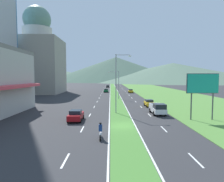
# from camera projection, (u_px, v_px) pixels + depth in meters

# --- Properties ---
(ground_plane) EXTENTS (600.00, 600.00, 0.00)m
(ground_plane) POSITION_uv_depth(u_px,v_px,m) (122.00, 126.00, 26.25)
(ground_plane) COLOR #2D2D30
(grass_median) EXTENTS (3.20, 240.00, 0.06)m
(grass_median) POSITION_uv_depth(u_px,v_px,m) (114.00, 92.00, 86.09)
(grass_median) COLOR #477F33
(grass_median) RESTS_ON ground_plane
(grass_verge_right) EXTENTS (24.00, 240.00, 0.06)m
(grass_verge_right) POSITION_uv_depth(u_px,v_px,m) (161.00, 92.00, 86.25)
(grass_verge_right) COLOR #518438
(grass_verge_right) RESTS_ON ground_plane
(lane_dash_left_1) EXTENTS (0.16, 2.80, 0.01)m
(lane_dash_left_1) POSITION_uv_depth(u_px,v_px,m) (65.00, 160.00, 15.46)
(lane_dash_left_1) COLOR silver
(lane_dash_left_1) RESTS_ON ground_plane
(lane_dash_left_2) EXTENTS (0.16, 2.80, 0.01)m
(lane_dash_left_2) POSITION_uv_depth(u_px,v_px,m) (82.00, 129.00, 24.67)
(lane_dash_left_2) COLOR silver
(lane_dash_left_2) RESTS_ON ground_plane
(lane_dash_left_3) EXTENTS (0.16, 2.80, 0.01)m
(lane_dash_left_3) POSITION_uv_depth(u_px,v_px,m) (90.00, 115.00, 33.88)
(lane_dash_left_3) COLOR silver
(lane_dash_left_3) RESTS_ON ground_plane
(lane_dash_left_4) EXTENTS (0.16, 2.80, 0.01)m
(lane_dash_left_4) POSITION_uv_depth(u_px,v_px,m) (94.00, 107.00, 43.09)
(lane_dash_left_4) COLOR silver
(lane_dash_left_4) RESTS_ON ground_plane
(lane_dash_left_5) EXTENTS (0.16, 2.80, 0.01)m
(lane_dash_left_5) POSITION_uv_depth(u_px,v_px,m) (97.00, 102.00, 52.29)
(lane_dash_left_5) COLOR silver
(lane_dash_left_5) RESTS_ON ground_plane
(lane_dash_left_6) EXTENTS (0.16, 2.80, 0.01)m
(lane_dash_left_6) POSITION_uv_depth(u_px,v_px,m) (99.00, 98.00, 61.50)
(lane_dash_left_6) COLOR silver
(lane_dash_left_6) RESTS_ON ground_plane
(lane_dash_left_7) EXTENTS (0.16, 2.80, 0.01)m
(lane_dash_left_7) POSITION_uv_depth(u_px,v_px,m) (101.00, 95.00, 70.71)
(lane_dash_left_7) COLOR silver
(lane_dash_left_7) RESTS_ON ground_plane
(lane_dash_left_8) EXTENTS (0.16, 2.80, 0.01)m
(lane_dash_left_8) POSITION_uv_depth(u_px,v_px,m) (102.00, 93.00, 79.91)
(lane_dash_left_8) COLOR silver
(lane_dash_left_8) RESTS_ON ground_plane
(lane_dash_left_9) EXTENTS (0.16, 2.80, 0.01)m
(lane_dash_left_9) POSITION_uv_depth(u_px,v_px,m) (103.00, 91.00, 89.12)
(lane_dash_left_9) COLOR silver
(lane_dash_left_9) RESTS_ON ground_plane
(lane_dash_left_10) EXTENTS (0.16, 2.80, 0.01)m
(lane_dash_left_10) POSITION_uv_depth(u_px,v_px,m) (103.00, 90.00, 98.33)
(lane_dash_left_10) COLOR silver
(lane_dash_left_10) RESTS_ON ground_plane
(lane_dash_left_11) EXTENTS (0.16, 2.80, 0.01)m
(lane_dash_left_11) POSITION_uv_depth(u_px,v_px,m) (104.00, 89.00, 107.54)
(lane_dash_left_11) COLOR silver
(lane_dash_left_11) RESTS_ON ground_plane
(lane_dash_left_12) EXTENTS (0.16, 2.80, 0.01)m
(lane_dash_left_12) POSITION_uv_depth(u_px,v_px,m) (104.00, 88.00, 116.74)
(lane_dash_left_12) COLOR silver
(lane_dash_left_12) RESTS_ON ground_plane
(lane_dash_left_13) EXTENTS (0.16, 2.80, 0.01)m
(lane_dash_left_13) POSITION_uv_depth(u_px,v_px,m) (105.00, 87.00, 125.95)
(lane_dash_left_13) COLOR silver
(lane_dash_left_13) RESTS_ON ground_plane
(lane_dash_left_14) EXTENTS (0.16, 2.80, 0.01)m
(lane_dash_left_14) POSITION_uv_depth(u_px,v_px,m) (105.00, 87.00, 135.16)
(lane_dash_left_14) COLOR silver
(lane_dash_left_14) RESTS_ON ground_plane
(lane_dash_left_15) EXTENTS (0.16, 2.80, 0.01)m
(lane_dash_left_15) POSITION_uv_depth(u_px,v_px,m) (106.00, 86.00, 144.37)
(lane_dash_left_15) COLOR silver
(lane_dash_left_15) RESTS_ON ground_plane
(lane_dash_right_1) EXTENTS (0.16, 2.80, 0.01)m
(lane_dash_right_1) POSITION_uv_depth(u_px,v_px,m) (195.00, 160.00, 15.54)
(lane_dash_right_1) COLOR silver
(lane_dash_right_1) RESTS_ON ground_plane
(lane_dash_right_2) EXTENTS (0.16, 2.80, 0.01)m
(lane_dash_right_2) POSITION_uv_depth(u_px,v_px,m) (164.00, 129.00, 24.75)
(lane_dash_right_2) COLOR silver
(lane_dash_right_2) RESTS_ON ground_plane
(lane_dash_right_3) EXTENTS (0.16, 2.80, 0.01)m
(lane_dash_right_3) POSITION_uv_depth(u_px,v_px,m) (149.00, 115.00, 33.96)
(lane_dash_right_3) COLOR silver
(lane_dash_right_3) RESTS_ON ground_plane
(lane_dash_right_4) EXTENTS (0.16, 2.80, 0.01)m
(lane_dash_right_4) POSITION_uv_depth(u_px,v_px,m) (141.00, 107.00, 43.16)
(lane_dash_right_4) COLOR silver
(lane_dash_right_4) RESTS_ON ground_plane
(lane_dash_right_5) EXTENTS (0.16, 2.80, 0.01)m
(lane_dash_right_5) POSITION_uv_depth(u_px,v_px,m) (136.00, 102.00, 52.37)
(lane_dash_right_5) COLOR silver
(lane_dash_right_5) RESTS_ON ground_plane
(lane_dash_right_6) EXTENTS (0.16, 2.80, 0.01)m
(lane_dash_right_6) POSITION_uv_depth(u_px,v_px,m) (132.00, 98.00, 61.58)
(lane_dash_right_6) COLOR silver
(lane_dash_right_6) RESTS_ON ground_plane
(lane_dash_right_7) EXTENTS (0.16, 2.80, 0.01)m
(lane_dash_right_7) POSITION_uv_depth(u_px,v_px,m) (129.00, 95.00, 70.79)
(lane_dash_right_7) COLOR silver
(lane_dash_right_7) RESTS_ON ground_plane
(lane_dash_right_8) EXTENTS (0.16, 2.80, 0.01)m
(lane_dash_right_8) POSITION_uv_depth(u_px,v_px,m) (127.00, 93.00, 79.99)
(lane_dash_right_8) COLOR silver
(lane_dash_right_8) RESTS_ON ground_plane
(lane_dash_right_9) EXTENTS (0.16, 2.80, 0.01)m
(lane_dash_right_9) POSITION_uv_depth(u_px,v_px,m) (125.00, 91.00, 89.20)
(lane_dash_right_9) COLOR silver
(lane_dash_right_9) RESTS_ON ground_plane
(lane_dash_right_10) EXTENTS (0.16, 2.80, 0.01)m
(lane_dash_right_10) POSITION_uv_depth(u_px,v_px,m) (124.00, 90.00, 98.41)
(lane_dash_right_10) COLOR silver
(lane_dash_right_10) RESTS_ON ground_plane
(lane_dash_right_11) EXTENTS (0.16, 2.80, 0.01)m
(lane_dash_right_11) POSITION_uv_depth(u_px,v_px,m) (123.00, 89.00, 107.62)
(lane_dash_right_11) COLOR silver
(lane_dash_right_11) RESTS_ON ground_plane
(lane_dash_right_12) EXTENTS (0.16, 2.80, 0.01)m
(lane_dash_right_12) POSITION_uv_depth(u_px,v_px,m) (122.00, 88.00, 116.82)
(lane_dash_right_12) COLOR silver
(lane_dash_right_12) RESTS_ON ground_plane
(lane_dash_right_13) EXTENTS (0.16, 2.80, 0.01)m
(lane_dash_right_13) POSITION_uv_depth(u_px,v_px,m) (121.00, 87.00, 126.03)
(lane_dash_right_13) COLOR silver
(lane_dash_right_13) RESTS_ON ground_plane
(lane_dash_right_14) EXTENTS (0.16, 2.80, 0.01)m
(lane_dash_right_14) POSITION_uv_depth(u_px,v_px,m) (120.00, 87.00, 135.24)
(lane_dash_right_14) COLOR silver
(lane_dash_right_14) RESTS_ON ground_plane
(lane_dash_right_15) EXTENTS (0.16, 2.80, 0.01)m
(lane_dash_right_15) POSITION_uv_depth(u_px,v_px,m) (120.00, 86.00, 144.44)
(lane_dash_right_15) COLOR silver
(lane_dash_right_15) RESTS_ON ground_plane
(edge_line_median_left) EXTENTS (0.16, 240.00, 0.01)m
(edge_line_median_left) POSITION_uv_depth(u_px,v_px,m) (110.00, 92.00, 86.08)
(edge_line_median_left) COLOR silver
(edge_line_median_left) RESTS_ON ground_plane
(edge_line_median_right) EXTENTS (0.16, 240.00, 0.01)m
(edge_line_median_right) POSITION_uv_depth(u_px,v_px,m) (118.00, 92.00, 86.11)
(edge_line_median_right) COLOR silver
(edge_line_median_right) RESTS_ON ground_plane
(domed_building) EXTENTS (18.47, 18.47, 34.58)m
(domed_building) POSITION_uv_depth(u_px,v_px,m) (38.00, 58.00, 79.42)
(domed_building) COLOR #9E9384
(domed_building) RESTS_ON ground_plane
(midrise_colored) EXTENTS (12.42, 12.42, 19.77)m
(midrise_colored) POSITION_uv_depth(u_px,v_px,m) (43.00, 70.00, 99.61)
(midrise_colored) COLOR beige
(midrise_colored) RESTS_ON ground_plane
(hill_far_left) EXTENTS (182.87, 182.87, 23.43)m
(hill_far_left) POSITION_uv_depth(u_px,v_px,m) (46.00, 74.00, 309.55)
(hill_far_left) COLOR #516B56
(hill_far_left) RESTS_ON ground_plane
(hill_far_center) EXTENTS (208.86, 208.86, 37.22)m
(hill_far_center) POSITION_uv_depth(u_px,v_px,m) (116.00, 69.00, 306.57)
(hill_far_center) COLOR #3D5647
(hill_far_center) RESTS_ON ground_plane
(hill_far_right) EXTENTS (234.06, 234.06, 25.46)m
(hill_far_right) POSITION_uv_depth(u_px,v_px,m) (173.00, 72.00, 269.42)
(hill_far_right) COLOR #516B56
(hill_far_right) RESTS_ON ground_plane
(street_lamp_near) EXTENTS (2.80, 0.42, 10.56)m
(street_lamp_near) POSITION_uv_depth(u_px,v_px,m) (117.00, 80.00, 35.35)
(street_lamp_near) COLOR #99999E
(street_lamp_near) RESTS_ON ground_plane
(street_lamp_mid) EXTENTS (3.34, 0.32, 8.19)m
(street_lamp_mid) POSITION_uv_depth(u_px,v_px,m) (117.00, 83.00, 58.08)
(street_lamp_mid) COLOR #99999E
(street_lamp_mid) RESTS_ON ground_plane
(billboard_roadside) EXTENTS (4.84, 0.28, 7.04)m
(billboard_roadside) POSITION_uv_depth(u_px,v_px,m) (203.00, 86.00, 29.61)
(billboard_roadside) COLOR #4C4C51
(billboard_roadside) RESTS_ON ground_plane
(car_0) EXTENTS (1.92, 4.09, 1.52)m
(car_0) POSITION_uv_depth(u_px,v_px,m) (149.00, 103.00, 43.70)
(car_0) COLOR yellow
(car_0) RESTS_ON ground_plane
(car_1) EXTENTS (2.03, 4.22, 1.62)m
(car_1) POSITION_uv_depth(u_px,v_px,m) (76.00, 115.00, 29.40)
(car_1) COLOR maroon
(car_1) RESTS_ON ground_plane
(car_2) EXTENTS (1.94, 4.35, 1.49)m
(car_2) POSITION_uv_depth(u_px,v_px,m) (106.00, 90.00, 84.63)
(car_2) COLOR #0C5128
(car_2) RESTS_ON ground_plane
(car_3) EXTENTS (1.87, 4.46, 1.46)m
(car_3) POSITION_uv_depth(u_px,v_px,m) (131.00, 91.00, 82.05)
(car_3) COLOR yellow
(car_3) RESTS_ON ground_plane
(car_4) EXTENTS (1.98, 4.50, 1.48)m
(car_4) POSITION_uv_depth(u_px,v_px,m) (108.00, 86.00, 121.94)
(car_4) COLOR black
(car_4) RESTS_ON ground_plane
(pickup_truck_0) EXTENTS (2.18, 5.40, 2.00)m
(pickup_truck_0) POSITION_uv_depth(u_px,v_px,m) (158.00, 109.00, 34.49)
(pickup_truck_0) COLOR silver
(pickup_truck_0) RESTS_ON ground_plane
(motorcycle_rider) EXTENTS (0.36, 2.00, 1.80)m
(motorcycle_rider) POSITION_uv_depth(u_px,v_px,m) (101.00, 132.00, 20.77)
(motorcycle_rider) COLOR black
(motorcycle_rider) RESTS_ON ground_plane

